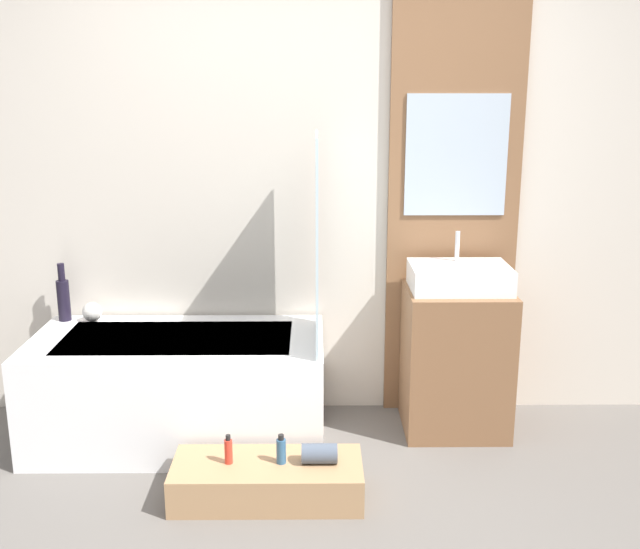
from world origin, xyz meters
TOP-DOWN VIEW (x-y plane):
  - wall_tiled_back at (0.00, 1.58)m, footprint 4.20×0.06m
  - wall_wood_accent at (0.77, 1.53)m, footprint 0.71×0.04m
  - bathtub at (-0.68, 1.16)m, footprint 1.49×0.75m
  - glass_shower_screen at (0.03, 1.11)m, footprint 0.01×0.61m
  - wooden_step_bench at (-0.19, 0.56)m, footprint 0.85×0.36m
  - vanity_cabinet at (0.77, 1.27)m, footprint 0.54×0.47m
  - sink at (0.77, 1.27)m, footprint 0.51×0.36m
  - vase_tall_dark at (-1.34, 1.45)m, footprint 0.07×0.07m
  - vase_round_light at (-1.19, 1.43)m, footprint 0.11×0.11m
  - bottle_soap_primary at (-0.36, 0.56)m, footprint 0.04×0.04m
  - bottle_soap_secondary at (-0.13, 0.56)m, footprint 0.04×0.04m
  - towel_roll at (0.04, 0.56)m, footprint 0.16×0.09m

SIDE VIEW (x-z plane):
  - wooden_step_bench at x=-0.19m, z-range 0.00..0.17m
  - towel_roll at x=0.04m, z-range 0.17..0.26m
  - bottle_soap_primary at x=-0.36m, z-range 0.17..0.30m
  - bottle_soap_secondary at x=-0.13m, z-range 0.16..0.30m
  - bathtub at x=-0.68m, z-range 0.00..0.56m
  - vanity_cabinet at x=0.77m, z-range 0.00..0.78m
  - vase_round_light at x=-1.19m, z-range 0.56..0.66m
  - vase_tall_dark at x=-1.34m, z-range 0.53..0.85m
  - sink at x=0.77m, z-range 0.70..0.99m
  - glass_shower_screen at x=0.03m, z-range 0.56..1.59m
  - wall_tiled_back at x=0.00m, z-range 0.00..2.60m
  - wall_wood_accent at x=0.77m, z-range 0.01..2.61m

